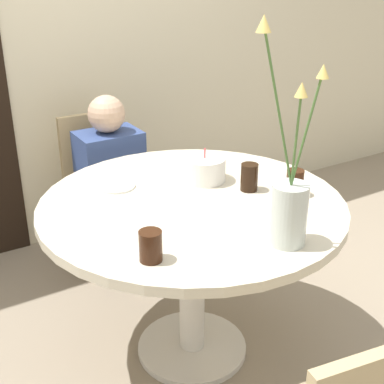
{
  "coord_description": "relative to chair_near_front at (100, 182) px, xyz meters",
  "views": [
    {
      "loc": [
        -1.05,
        -1.71,
        1.72
      ],
      "look_at": [
        0.0,
        0.0,
        0.82
      ],
      "focal_mm": 50.0,
      "sensor_mm": 36.0,
      "label": 1
    }
  ],
  "objects": [
    {
      "name": "drink_glass_1",
      "position": [
        0.27,
        -1.06,
        0.35
      ],
      "size": [
        0.08,
        0.08,
        0.12
      ],
      "color": "black",
      "rests_on": "dining_table"
    },
    {
      "name": "flower_vase",
      "position": [
        0.1,
        -1.51,
        0.44
      ],
      "size": [
        0.22,
        0.15,
        0.78
      ],
      "color": "silver",
      "rests_on": "dining_table"
    },
    {
      "name": "ground_plane",
      "position": [
        0.0,
        -1.03,
        -0.49
      ],
      "size": [
        16.0,
        16.0,
        0.0
      ],
      "primitive_type": "plane",
      "color": "gray"
    },
    {
      "name": "chair_near_front",
      "position": [
        0.0,
        0.0,
        0.0
      ],
      "size": [
        0.4,
        0.4,
        0.88
      ],
      "rotation": [
        0.0,
        0.0,
        0.0
      ],
      "color": "#9E896B",
      "rests_on": "ground_plane"
    },
    {
      "name": "drink_glass_0",
      "position": [
        -0.36,
        -1.36,
        0.34
      ],
      "size": [
        0.08,
        0.08,
        0.11
      ],
      "color": "#33190C",
      "rests_on": "dining_table"
    },
    {
      "name": "person_woman",
      "position": [
        0.0,
        -0.16,
        -0.0
      ],
      "size": [
        0.34,
        0.24,
        1.04
      ],
      "color": "#383333",
      "rests_on": "ground_plane"
    },
    {
      "name": "side_plate",
      "position": [
        -0.21,
        -0.73,
        0.3
      ],
      "size": [
        0.16,
        0.16,
        0.01
      ],
      "color": "white",
      "rests_on": "dining_table"
    },
    {
      "name": "birthday_cake",
      "position": [
        0.17,
        -0.87,
        0.34
      ],
      "size": [
        0.19,
        0.19,
        0.15
      ],
      "color": "white",
      "rests_on": "dining_table"
    },
    {
      "name": "drink_glass_2",
      "position": [
        0.4,
        -1.2,
        0.35
      ],
      "size": [
        0.07,
        0.07,
        0.11
      ],
      "color": "#33190C",
      "rests_on": "dining_table"
    },
    {
      "name": "dining_table",
      "position": [
        0.0,
        -1.03,
        0.16
      ],
      "size": [
        1.28,
        1.28,
        0.78
      ],
      "color": "beige",
      "rests_on": "ground_plane"
    },
    {
      "name": "wall_back",
      "position": [
        0.0,
        0.39,
        0.81
      ],
      "size": [
        8.0,
        0.05,
        2.6
      ],
      "color": "beige",
      "rests_on": "ground_plane"
    }
  ]
}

